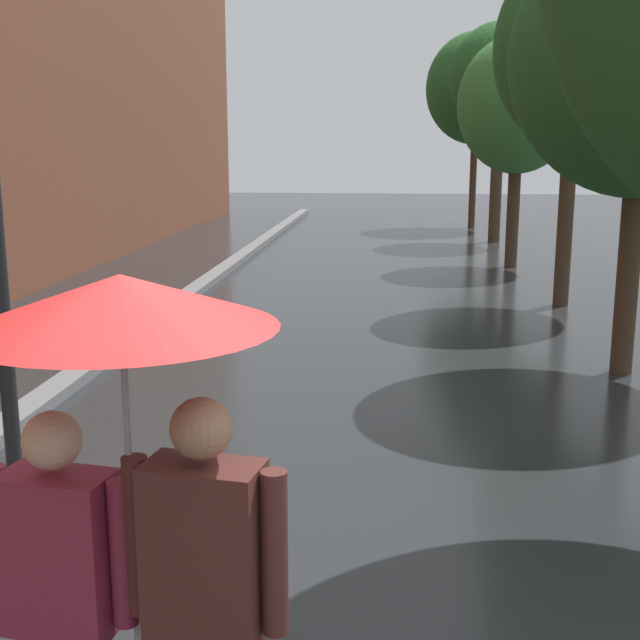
# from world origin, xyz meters

# --- Properties ---
(kerb_strip) EXTENTS (0.30, 36.00, 0.12)m
(kerb_strip) POSITION_xyz_m (-3.20, 10.00, 0.06)
(kerb_strip) COLOR slate
(kerb_strip) RESTS_ON ground
(street_tree_2) EXTENTS (2.46, 2.46, 5.44)m
(street_tree_2) POSITION_xyz_m (2.88, 10.64, 3.92)
(street_tree_2) COLOR #473323
(street_tree_2) RESTS_ON ground
(street_tree_3) EXTENTS (2.44, 2.44, 4.68)m
(street_tree_3) POSITION_xyz_m (2.63, 14.85, 3.28)
(street_tree_3) COLOR #473323
(street_tree_3) RESTS_ON ground
(street_tree_4) EXTENTS (2.57, 2.57, 5.51)m
(street_tree_4) POSITION_xyz_m (2.76, 19.32, 4.12)
(street_tree_4) COLOR #473323
(street_tree_4) RESTS_ON ground
(street_tree_5) EXTENTS (2.96, 2.96, 5.73)m
(street_tree_5) POSITION_xyz_m (2.49, 23.01, 4.09)
(street_tree_5) COLOR #473323
(street_tree_5) RESTS_ON ground
(couple_under_umbrella) EXTENTS (1.14, 1.06, 2.13)m
(couple_under_umbrella) POSITION_xyz_m (-0.64, -0.13, 1.38)
(couple_under_umbrella) COLOR #1E233D
(couple_under_umbrella) RESTS_ON ground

